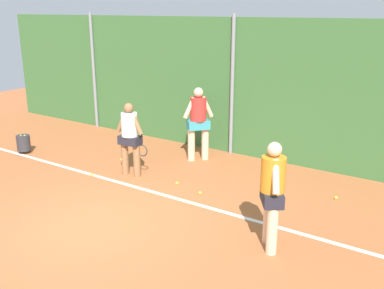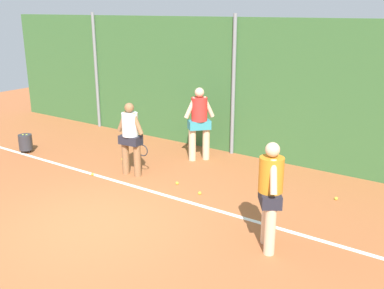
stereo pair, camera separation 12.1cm
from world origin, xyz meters
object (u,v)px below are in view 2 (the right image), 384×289
Objects in this scene: player_backcourt_far at (199,120)px; tennis_ball_5 at (92,174)px; tennis_ball_4 at (200,193)px; tennis_ball_3 at (123,159)px; player_midcourt at (131,135)px; tennis_ball_6 at (177,183)px; tennis_ball_1 at (336,198)px; tennis_ball_2 at (127,149)px; player_foreground_near at (270,191)px; ball_hopper at (25,142)px.

tennis_ball_5 is (-1.44, -2.40, -1.03)m from player_backcourt_far.
tennis_ball_4 is 2.76m from tennis_ball_5.
tennis_ball_3 is at bearing -11.79° from player_backcourt_far.
player_backcourt_far reaches higher than tennis_ball_3.
tennis_ball_3 is at bearing 139.09° from player_midcourt.
tennis_ball_6 is (0.54, -1.70, -1.03)m from player_backcourt_far.
tennis_ball_1 is 5.87m from tennis_ball_2.
tennis_ball_6 is (1.25, 0.11, -0.94)m from player_midcourt.
player_foreground_near is 4.29m from player_midcourt.
player_midcourt reaches higher than tennis_ball_4.
tennis_ball_3 is (-1.61, -1.18, -1.03)m from player_backcourt_far.
tennis_ball_2 and tennis_ball_6 have the same top height.
tennis_ball_1 is 1.00× the size of tennis_ball_3.
player_midcourt is 26.36× the size of tennis_ball_3.
player_backcourt_far is 3.70× the size of ball_hopper.
tennis_ball_2 and tennis_ball_5 have the same top height.
ball_hopper is at bearing -140.90° from tennis_ball_2.
player_foreground_near is at bearing -97.83° from tennis_ball_1.
player_foreground_near is 2.76m from tennis_ball_1.
player_midcourt is 0.92× the size of player_backcourt_far.
tennis_ball_2 is (-2.13, -0.46, -1.03)m from player_backcourt_far.
tennis_ball_4 is at bearing -152.64° from player_foreground_near.
tennis_ball_3 is 1.00× the size of tennis_ball_6.
player_foreground_near is 4.57m from player_backcourt_far.
tennis_ball_5 is at bearing -70.48° from tennis_ball_2.
tennis_ball_3 is (-0.90, 0.64, -0.94)m from player_midcourt.
tennis_ball_5 is (-0.73, -0.58, -0.94)m from player_midcourt.
tennis_ball_5 is (-2.71, -0.52, 0.00)m from tennis_ball_4.
player_foreground_near is at bearing 89.96° from player_backcourt_far.
player_foreground_near is 1.05× the size of player_midcourt.
tennis_ball_1 is at bearing 7.03° from tennis_ball_3.
tennis_ball_5 is at bearing -4.38° from ball_hopper.
tennis_ball_2 is at bearing 125.74° from tennis_ball_3.
ball_hopper reaches higher than tennis_ball_3.
tennis_ball_1 and tennis_ball_6 have the same top height.
tennis_ball_1 is 3.42m from tennis_ball_6.
tennis_ball_4 is at bearing 10.80° from tennis_ball_5.
player_backcourt_far is at bearing 123.96° from tennis_ball_4.
tennis_ball_6 is at bearing -149.00° from player_foreground_near.
ball_hopper is at bearing -176.88° from tennis_ball_4.
tennis_ball_2 is at bearing -148.78° from player_foreground_near.
tennis_ball_3 is (-5.00, 1.89, -0.99)m from player_foreground_near.
player_foreground_near is 3.55× the size of ball_hopper.
player_midcourt is 1.95m from player_backcourt_far.
player_backcourt_far is at bearing 107.53° from tennis_ball_6.
player_midcourt is 1.57m from tennis_ball_6.
tennis_ball_1 is (0.35, 2.55, -0.99)m from player_foreground_near.
tennis_ball_1 is at bearing 138.70° from player_foreground_near.
tennis_ball_3 is 2.96m from tennis_ball_4.
tennis_ball_4 is (3.39, -1.42, 0.00)m from tennis_ball_2.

